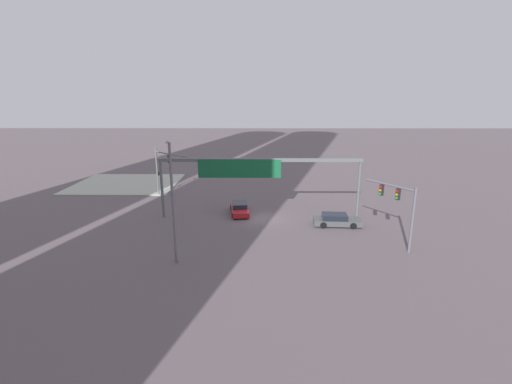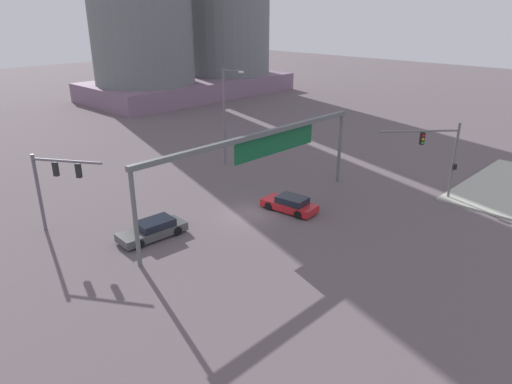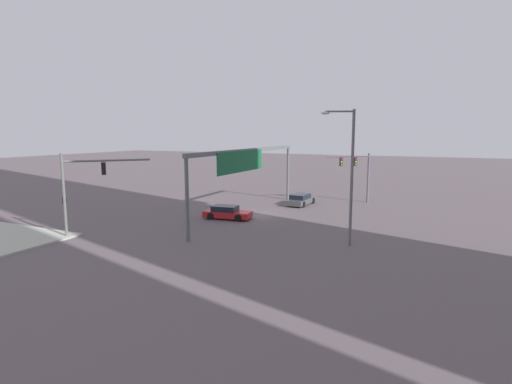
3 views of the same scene
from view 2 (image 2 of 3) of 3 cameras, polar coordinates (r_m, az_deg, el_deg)
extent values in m
plane|color=#5E5156|center=(35.28, -0.18, -2.65)|extent=(222.90, 222.90, 0.00)
cylinder|color=slate|center=(40.21, 23.15, 3.47)|extent=(0.21, 0.21, 6.33)
cylinder|color=slate|center=(38.20, 19.45, 7.08)|extent=(4.86, 4.30, 0.16)
cube|color=black|center=(38.47, 19.77, 6.20)|extent=(0.41, 0.41, 0.95)
cylinder|color=red|center=(38.26, 19.92, 6.56)|extent=(0.19, 0.18, 0.20)
cylinder|color=orange|center=(38.33, 19.87, 6.13)|extent=(0.19, 0.18, 0.20)
cylinder|color=green|center=(38.41, 19.81, 5.70)|extent=(0.19, 0.18, 0.20)
cube|color=black|center=(40.11, 23.23, 2.88)|extent=(0.38, 0.38, 0.44)
cylinder|color=slate|center=(34.86, -25.12, -0.16)|extent=(0.23, 0.23, 5.56)
cylinder|color=slate|center=(32.70, -22.26, 3.53)|extent=(2.86, 4.26, 0.18)
cube|color=black|center=(33.38, -23.43, 2.59)|extent=(0.39, 0.41, 0.95)
cylinder|color=red|center=(33.42, -23.35, 3.16)|extent=(0.16, 0.20, 0.20)
cylinder|color=orange|center=(33.51, -23.28, 2.67)|extent=(0.16, 0.20, 0.20)
cylinder|color=green|center=(33.60, -23.20, 2.19)|extent=(0.16, 0.20, 0.20)
cube|color=black|center=(32.48, -21.00, 2.46)|extent=(0.39, 0.41, 0.95)
cylinder|color=red|center=(32.52, -20.92, 3.04)|extent=(0.16, 0.20, 0.20)
cylinder|color=orange|center=(32.61, -20.85, 2.54)|extent=(0.16, 0.20, 0.20)
cylinder|color=green|center=(32.70, -20.78, 2.04)|extent=(0.16, 0.20, 0.20)
cylinder|color=slate|center=(45.37, -3.92, 9.07)|extent=(0.20, 0.20, 9.37)
cylinder|color=slate|center=(44.15, -2.98, 14.71)|extent=(0.70, 1.83, 0.12)
ellipsoid|color=silver|center=(43.72, -1.86, 14.53)|extent=(0.47, 0.66, 0.20)
cylinder|color=#5B6161|center=(27.97, -14.62, -3.39)|extent=(0.28, 0.28, 6.01)
cylinder|color=#5B6161|center=(41.60, 10.23, 5.23)|extent=(0.28, 0.28, 6.01)
cube|color=#5B6161|center=(32.97, 0.27, 7.01)|extent=(21.05, 0.35, 0.35)
cube|color=#135B34|center=(34.86, 2.47, 6.29)|extent=(8.54, 0.08, 1.88)
cube|color=slate|center=(86.18, -8.12, 12.73)|extent=(36.16, 18.11, 3.04)
cube|color=#B21C21|center=(35.69, 4.11, -1.66)|extent=(2.30, 4.49, 0.55)
cube|color=black|center=(35.35, 4.48, -0.97)|extent=(1.83, 2.41, 0.50)
cylinder|color=black|center=(35.78, 1.59, -1.74)|extent=(0.30, 0.66, 0.64)
cylinder|color=black|center=(37.04, 3.08, -0.93)|extent=(0.30, 0.66, 0.64)
cylinder|color=black|center=(34.44, 5.20, -2.79)|extent=(0.30, 0.66, 0.64)
cylinder|color=black|center=(35.75, 6.62, -1.91)|extent=(0.30, 0.66, 0.64)
cube|color=#46494A|center=(32.28, -12.65, -4.78)|extent=(4.75, 2.10, 0.55)
cube|color=black|center=(32.17, -12.30, -3.80)|extent=(2.51, 1.75, 0.50)
cylinder|color=black|center=(31.06, -14.14, -6.26)|extent=(0.65, 0.26, 0.64)
cylinder|color=black|center=(32.43, -15.59, -5.17)|extent=(0.65, 0.26, 0.64)
cylinder|color=black|center=(32.31, -9.67, -4.75)|extent=(0.65, 0.26, 0.64)
cylinder|color=black|center=(33.62, -11.24, -3.77)|extent=(0.65, 0.26, 0.64)
camera|label=1|loc=(63.01, -25.48, 17.83)|focal=25.18mm
camera|label=3|loc=(69.25, 10.52, 15.69)|focal=28.38mm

